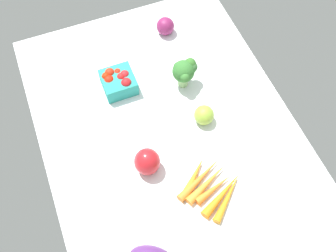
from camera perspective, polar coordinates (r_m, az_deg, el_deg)
name	(u,v)px	position (r cm, az deg, el deg)	size (l,w,h in cm)	color
tablecloth	(168,131)	(123.07, 0.00, -0.69)	(104.00, 76.00, 2.00)	white
carrot_bunch	(211,186)	(113.63, 6.23, -8.57)	(20.50, 19.96, 2.75)	orange
bell_pepper_red	(147,162)	(112.61, -3.01, -5.11)	(7.39, 7.39, 8.82)	red
broccoli_head	(185,71)	(126.31, 2.40, 7.89)	(8.68, 8.37, 10.32)	#91BF77
berry_basket	(118,81)	(128.93, -7.16, 6.39)	(10.25, 10.25, 6.78)	teal
red_onion_near_basket	(165,26)	(143.17, -0.38, 14.11)	(6.27, 6.27, 6.27)	#802253
heirloom_tomato_green	(204,115)	(121.61, 5.18, 1.57)	(6.20, 6.20, 6.20)	#90B53A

